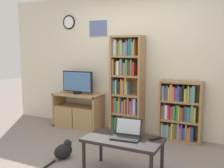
{
  "coord_description": "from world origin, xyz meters",
  "views": [
    {
      "loc": [
        1.82,
        -2.93,
        1.57
      ],
      "look_at": [
        -0.08,
        0.9,
        1.0
      ],
      "focal_mm": 42.0,
      "sensor_mm": 36.0,
      "label": 1
    }
  ],
  "objects_px": {
    "tv_stand": "(78,110)",
    "television": "(77,82)",
    "remote_near_laptop": "(156,138)",
    "cat": "(64,150)",
    "bookshelf_short": "(179,112)",
    "coffee_table": "(123,142)",
    "bookshelf_tall": "(126,86)",
    "laptop": "(127,133)"
  },
  "relations": [
    {
      "from": "tv_stand",
      "to": "television",
      "type": "relative_size",
      "value": 1.46
    },
    {
      "from": "remote_near_laptop",
      "to": "cat",
      "type": "relative_size",
      "value": 0.29
    },
    {
      "from": "bookshelf_short",
      "to": "cat",
      "type": "height_order",
      "value": "bookshelf_short"
    },
    {
      "from": "television",
      "to": "coffee_table",
      "type": "xyz_separation_m",
      "value": [
        1.64,
        -1.45,
        -0.49
      ]
    },
    {
      "from": "tv_stand",
      "to": "remote_near_laptop",
      "type": "bearing_deg",
      "value": -32.64
    },
    {
      "from": "remote_near_laptop",
      "to": "television",
      "type": "bearing_deg",
      "value": 177.58
    },
    {
      "from": "bookshelf_short",
      "to": "coffee_table",
      "type": "relative_size",
      "value": 1.07
    },
    {
      "from": "tv_stand",
      "to": "cat",
      "type": "bearing_deg",
      "value": -63.78
    },
    {
      "from": "bookshelf_tall",
      "to": "bookshelf_short",
      "type": "xyz_separation_m",
      "value": [
        0.98,
        0.03,
        -0.39
      ]
    },
    {
      "from": "television",
      "to": "tv_stand",
      "type": "bearing_deg",
      "value": -68.07
    },
    {
      "from": "bookshelf_short",
      "to": "coffee_table",
      "type": "xyz_separation_m",
      "value": [
        -0.36,
        -1.56,
        -0.09
      ]
    },
    {
      "from": "television",
      "to": "bookshelf_short",
      "type": "bearing_deg",
      "value": 3.08
    },
    {
      "from": "tv_stand",
      "to": "bookshelf_tall",
      "type": "xyz_separation_m",
      "value": [
        1.01,
        0.1,
        0.56
      ]
    },
    {
      "from": "bookshelf_tall",
      "to": "laptop",
      "type": "height_order",
      "value": "bookshelf_tall"
    },
    {
      "from": "coffee_table",
      "to": "cat",
      "type": "distance_m",
      "value": 1.01
    },
    {
      "from": "tv_stand",
      "to": "television",
      "type": "xyz_separation_m",
      "value": [
        -0.01,
        0.02,
        0.57
      ]
    },
    {
      "from": "coffee_table",
      "to": "remote_near_laptop",
      "type": "distance_m",
      "value": 0.4
    },
    {
      "from": "tv_stand",
      "to": "television",
      "type": "bearing_deg",
      "value": 111.93
    },
    {
      "from": "coffee_table",
      "to": "remote_near_laptop",
      "type": "height_order",
      "value": "remote_near_laptop"
    },
    {
      "from": "coffee_table",
      "to": "laptop",
      "type": "height_order",
      "value": "laptop"
    },
    {
      "from": "television",
      "to": "cat",
      "type": "distance_m",
      "value": 1.74
    },
    {
      "from": "bookshelf_tall",
      "to": "coffee_table",
      "type": "xyz_separation_m",
      "value": [
        0.62,
        -1.54,
        -0.48
      ]
    },
    {
      "from": "laptop",
      "to": "remote_near_laptop",
      "type": "height_order",
      "value": "laptop"
    },
    {
      "from": "bookshelf_tall",
      "to": "coffee_table",
      "type": "relative_size",
      "value": 1.88
    },
    {
      "from": "laptop",
      "to": "tv_stand",
      "type": "bearing_deg",
      "value": 134.13
    },
    {
      "from": "television",
      "to": "bookshelf_tall",
      "type": "bearing_deg",
      "value": 4.58
    },
    {
      "from": "television",
      "to": "remote_near_laptop",
      "type": "bearing_deg",
      "value": -32.97
    },
    {
      "from": "bookshelf_tall",
      "to": "remote_near_laptop",
      "type": "height_order",
      "value": "bookshelf_tall"
    },
    {
      "from": "bookshelf_tall",
      "to": "bookshelf_short",
      "type": "relative_size",
      "value": 1.75
    },
    {
      "from": "laptop",
      "to": "bookshelf_short",
      "type": "bearing_deg",
      "value": 71.76
    },
    {
      "from": "television",
      "to": "cat",
      "type": "bearing_deg",
      "value": -63.85
    },
    {
      "from": "remote_near_laptop",
      "to": "laptop",
      "type": "bearing_deg",
      "value": -132.39
    },
    {
      "from": "remote_near_laptop",
      "to": "cat",
      "type": "distance_m",
      "value": 1.38
    },
    {
      "from": "coffee_table",
      "to": "bookshelf_tall",
      "type": "bearing_deg",
      "value": 112.05
    },
    {
      "from": "laptop",
      "to": "cat",
      "type": "bearing_deg",
      "value": 172.71
    },
    {
      "from": "bookshelf_short",
      "to": "laptop",
      "type": "distance_m",
      "value": 1.55
    },
    {
      "from": "laptop",
      "to": "remote_near_laptop",
      "type": "relative_size",
      "value": 2.33
    },
    {
      "from": "television",
      "to": "bookshelf_tall",
      "type": "distance_m",
      "value": 1.02
    },
    {
      "from": "tv_stand",
      "to": "cat",
      "type": "relative_size",
      "value": 1.77
    },
    {
      "from": "tv_stand",
      "to": "bookshelf_short",
      "type": "xyz_separation_m",
      "value": [
        1.99,
        0.13,
        0.16
      ]
    },
    {
      "from": "television",
      "to": "cat",
      "type": "height_order",
      "value": "television"
    },
    {
      "from": "bookshelf_short",
      "to": "remote_near_laptop",
      "type": "distance_m",
      "value": 1.42
    }
  ]
}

